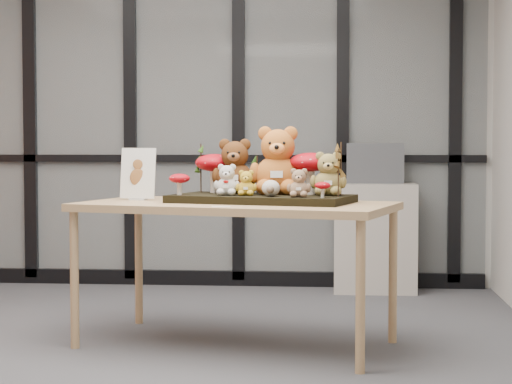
# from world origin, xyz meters

# --- Properties ---
(floor) EXTENTS (5.00, 5.00, 0.00)m
(floor) POSITION_xyz_m (0.00, 0.00, 0.00)
(floor) COLOR #515156
(floor) RESTS_ON ground
(room_shell) EXTENTS (5.00, 5.00, 5.00)m
(room_shell) POSITION_xyz_m (0.00, 0.00, 1.68)
(room_shell) COLOR beige
(room_shell) RESTS_ON floor
(glass_partition) EXTENTS (4.90, 0.06, 2.78)m
(glass_partition) POSITION_xyz_m (-0.00, 2.47, 1.42)
(glass_partition) COLOR #2D383F
(glass_partition) RESTS_ON floor
(display_table) EXTENTS (1.95, 1.33, 0.83)m
(display_table) POSITION_xyz_m (0.67, 0.21, 0.77)
(display_table) COLOR tan
(display_table) RESTS_ON floor
(diorama_tray) EXTENTS (1.12, 0.76, 0.04)m
(diorama_tray) POSITION_xyz_m (0.82, 0.24, 0.85)
(diorama_tray) COLOR black
(diorama_tray) RESTS_ON display_table
(bear_pooh_yellow) EXTENTS (0.40, 0.38, 0.44)m
(bear_pooh_yellow) POSITION_xyz_m (0.91, 0.32, 1.09)
(bear_pooh_yellow) COLOR #B96123
(bear_pooh_yellow) RESTS_ON diorama_tray
(bear_brown_medium) EXTENTS (0.33, 0.31, 0.36)m
(bear_brown_medium) POSITION_xyz_m (0.65, 0.37, 1.05)
(bear_brown_medium) COLOR #4F2910
(bear_brown_medium) RESTS_ON diorama_tray
(bear_tan_back) EXTENTS (0.25, 0.24, 0.27)m
(bear_tan_back) POSITION_xyz_m (1.20, 0.20, 1.01)
(bear_tan_back) COLOR olive
(bear_tan_back) RESTS_ON diorama_tray
(bear_small_yellow) EXTENTS (0.15, 0.14, 0.16)m
(bear_small_yellow) POSITION_xyz_m (0.74, 0.15, 0.96)
(bear_small_yellow) COLOR gold
(bear_small_yellow) RESTS_ON diorama_tray
(bear_white_bow) EXTENTS (0.18, 0.17, 0.20)m
(bear_white_bow) POSITION_xyz_m (0.62, 0.18, 0.97)
(bear_white_bow) COLOR beige
(bear_white_bow) RESTS_ON diorama_tray
(bear_beige_small) EXTENTS (0.16, 0.15, 0.18)m
(bear_beige_small) POSITION_xyz_m (1.04, 0.03, 0.96)
(bear_beige_small) COLOR #916E51
(bear_beige_small) RESTS_ON diorama_tray
(plush_cream_hedgehog) EXTENTS (0.09, 0.09, 0.10)m
(plush_cream_hedgehog) POSITION_xyz_m (0.88, 0.08, 0.93)
(plush_cream_hedgehog) COLOR beige
(plush_cream_hedgehog) RESTS_ON diorama_tray
(mushroom_back_left) EXTENTS (0.23, 0.23, 0.26)m
(mushroom_back_left) POSITION_xyz_m (0.51, 0.46, 1.00)
(mushroom_back_left) COLOR #9A040E
(mushroom_back_left) RESTS_ON diorama_tray
(mushroom_back_right) EXTENTS (0.24, 0.24, 0.27)m
(mushroom_back_right) POSITION_xyz_m (1.10, 0.30, 1.01)
(mushroom_back_right) COLOR #9A040E
(mushroom_back_right) RESTS_ON diorama_tray
(mushroom_front_left) EXTENTS (0.12, 0.12, 0.14)m
(mushroom_front_left) POSITION_xyz_m (0.34, 0.21, 0.94)
(mushroom_front_left) COLOR #9A040E
(mushroom_front_left) RESTS_ON diorama_tray
(mushroom_front_right) EXTENTS (0.09, 0.09, 0.10)m
(mushroom_front_right) POSITION_xyz_m (1.17, -0.03, 0.92)
(mushroom_front_right) COLOR #9A040E
(mushroom_front_right) RESTS_ON diorama_tray
(sprig_green_far_left) EXTENTS (0.05, 0.05, 0.30)m
(sprig_green_far_left) POSITION_xyz_m (0.43, 0.48, 1.02)
(sprig_green_far_left) COLOR #113A0D
(sprig_green_far_left) RESTS_ON diorama_tray
(sprig_green_mid_left) EXTENTS (0.05, 0.05, 0.27)m
(sprig_green_mid_left) POSITION_xyz_m (0.57, 0.50, 1.01)
(sprig_green_mid_left) COLOR #113A0D
(sprig_green_mid_left) RESTS_ON diorama_tray
(sprig_dry_far_right) EXTENTS (0.05, 0.05, 0.31)m
(sprig_dry_far_right) POSITION_xyz_m (1.27, 0.23, 1.03)
(sprig_dry_far_right) COLOR brown
(sprig_dry_far_right) RESTS_ON diorama_tray
(sprig_dry_mid_right) EXTENTS (0.05, 0.05, 0.27)m
(sprig_dry_mid_right) POSITION_xyz_m (1.26, 0.09, 1.01)
(sprig_dry_mid_right) COLOR brown
(sprig_dry_mid_right) RESTS_ON diorama_tray
(sprig_green_centre) EXTENTS (0.05, 0.05, 0.22)m
(sprig_green_centre) POSITION_xyz_m (0.77, 0.46, 0.99)
(sprig_green_centre) COLOR #113A0D
(sprig_green_centre) RESTS_ON diorama_tray
(sign_holder) EXTENTS (0.23, 0.09, 0.31)m
(sign_holder) POSITION_xyz_m (0.06, 0.40, 0.98)
(sign_holder) COLOR silver
(sign_holder) RESTS_ON display_table
(label_card) EXTENTS (0.10, 0.03, 0.00)m
(label_card) POSITION_xyz_m (0.63, -0.15, 0.83)
(label_card) COLOR white
(label_card) RESTS_ON display_table
(cabinet) EXTENTS (0.64, 0.37, 0.86)m
(cabinet) POSITION_xyz_m (1.56, 2.24, 0.43)
(cabinet) COLOR #A0988F
(cabinet) RESTS_ON floor
(monitor) EXTENTS (0.45, 0.05, 0.32)m
(monitor) POSITION_xyz_m (1.56, 2.26, 1.02)
(monitor) COLOR #474A4E
(monitor) RESTS_ON cabinet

